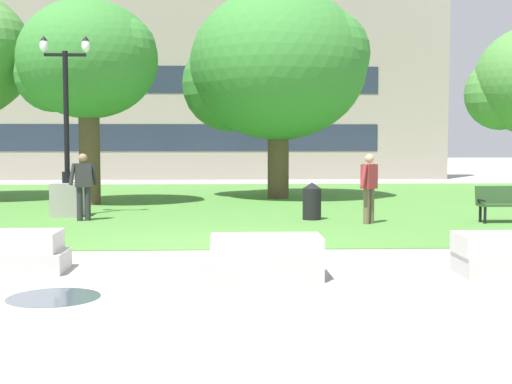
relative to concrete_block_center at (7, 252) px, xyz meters
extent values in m
plane|color=#A3A09B|center=(3.12, 2.03, -0.31)|extent=(140.00, 140.00, 0.00)
cube|color=#4C8438|center=(3.12, 12.03, -0.30)|extent=(40.00, 20.00, 0.02)
cube|color=#BCB7B2|center=(0.02, 0.00, -0.15)|extent=(1.80, 0.90, 0.32)
cube|color=beige|center=(-0.02, 0.00, 0.17)|extent=(1.66, 0.83, 0.32)
cube|color=#BCB7B2|center=(3.96, -0.67, -0.15)|extent=(1.80, 0.90, 0.32)
cube|color=beige|center=(4.03, -0.67, 0.17)|extent=(1.66, 0.83, 0.32)
cube|color=beige|center=(7.81, -0.61, 0.17)|extent=(1.66, 0.83, 0.32)
cylinder|color=#47515B|center=(1.16, -1.89, -0.30)|extent=(1.22, 1.22, 0.01)
cube|color=#284723|center=(10.61, 6.29, 0.38)|extent=(1.80, 0.13, 0.46)
cube|color=black|center=(9.77, 6.03, 0.27)|extent=(0.06, 0.40, 0.04)
cylinder|color=black|center=(9.81, 5.87, -0.08)|extent=(0.07, 0.07, 0.41)
cylinder|color=black|center=(9.81, 6.19, -0.08)|extent=(0.07, 0.07, 0.41)
cube|color=gray|center=(-0.80, 8.08, 0.16)|extent=(0.80, 0.80, 0.90)
cylinder|color=black|center=(-0.80, 8.08, 0.76)|extent=(0.28, 0.28, 0.30)
cylinder|color=black|center=(-0.80, 8.08, 2.37)|extent=(0.14, 0.14, 3.51)
cube|color=black|center=(-0.80, 8.08, 4.02)|extent=(1.10, 0.08, 0.08)
ellipsoid|color=white|center=(-1.35, 8.08, 4.26)|extent=(0.22, 0.22, 0.36)
cone|color=black|center=(-1.35, 8.08, 4.46)|extent=(0.20, 0.20, 0.13)
ellipsoid|color=white|center=(-0.25, 8.08, 4.26)|extent=(0.22, 0.22, 0.36)
cone|color=black|center=(-0.25, 8.08, 4.46)|extent=(0.20, 0.20, 0.13)
cylinder|color=brown|center=(5.32, 13.81, 1.20)|extent=(0.75, 0.75, 2.98)
ellipsoid|color=#387F33|center=(5.32, 13.81, 4.39)|extent=(6.18, 6.18, 5.25)
sphere|color=#387F33|center=(3.62, 14.43, 3.77)|extent=(3.40, 3.40, 3.40)
sphere|color=#387F33|center=(6.86, 13.20, 4.70)|extent=(3.09, 3.09, 3.09)
sphere|color=#4C893D|center=(13.62, 14.76, 3.45)|extent=(2.65, 2.65, 2.65)
cylinder|color=brown|center=(-0.87, 11.68, 1.41)|extent=(0.66, 0.66, 3.39)
ellipsoid|color=#387F33|center=(-0.87, 11.68, 4.31)|extent=(4.40, 4.40, 3.74)
sphere|color=#387F33|center=(-2.08, 12.12, 3.87)|extent=(2.42, 2.42, 2.42)
sphere|color=#387F33|center=(0.23, 11.24, 4.53)|extent=(2.20, 2.20, 2.20)
cylinder|color=black|center=(5.67, 6.96, 0.11)|extent=(0.48, 0.48, 0.80)
cone|color=black|center=(5.67, 6.96, 0.59)|extent=(0.49, 0.49, 0.16)
cylinder|color=#28282D|center=(-0.07, 7.01, 0.14)|extent=(0.15, 0.15, 0.86)
cylinder|color=#28282D|center=(-0.26, 6.95, 0.14)|extent=(0.15, 0.15, 0.86)
cube|color=#2D2D30|center=(-0.16, 6.98, 0.87)|extent=(0.45, 0.34, 0.60)
cylinder|color=#2D2D30|center=(0.09, 7.10, 0.90)|extent=(0.21, 0.15, 0.56)
cylinder|color=#2D2D30|center=(-0.41, 6.86, 0.90)|extent=(0.21, 0.15, 0.56)
sphere|color=#9E7051|center=(-0.16, 6.98, 1.31)|extent=(0.22, 0.22, 0.22)
cylinder|color=brown|center=(7.03, 6.07, 0.14)|extent=(0.15, 0.15, 0.86)
cylinder|color=brown|center=(6.88, 5.93, 0.14)|extent=(0.15, 0.15, 0.86)
cube|color=maroon|center=(6.95, 6.00, 0.87)|extent=(0.45, 0.45, 0.60)
cylinder|color=maroon|center=(7.14, 6.25, 0.91)|extent=(0.24, 0.24, 0.56)
cylinder|color=maroon|center=(6.77, 5.75, 0.91)|extent=(0.24, 0.24, 0.56)
sphere|color=tan|center=(6.95, 6.00, 1.31)|extent=(0.22, 0.22, 0.22)
cube|color=gray|center=(0.16, 26.53, 5.11)|extent=(30.19, 1.00, 10.84)
cube|color=#232D3D|center=(0.16, 26.02, 1.89)|extent=(22.64, 0.03, 1.40)
cube|color=#232D3D|center=(0.16, 26.02, 4.89)|extent=(22.64, 0.03, 1.40)
camera|label=1|loc=(3.41, -11.23, 1.76)|focal=50.00mm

